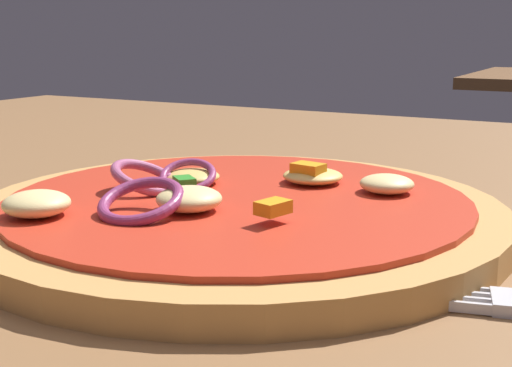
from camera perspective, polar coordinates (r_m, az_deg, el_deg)
The scene contains 2 objects.
dining_table at distance 0.37m, azimuth 7.48°, elevation -5.32°, with size 1.37×0.94×0.03m.
pizza at distance 0.36m, azimuth -1.69°, elevation -2.33°, with size 0.27×0.27×0.03m.
Camera 1 is at (0.13, -0.33, 0.13)m, focal length 48.83 mm.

